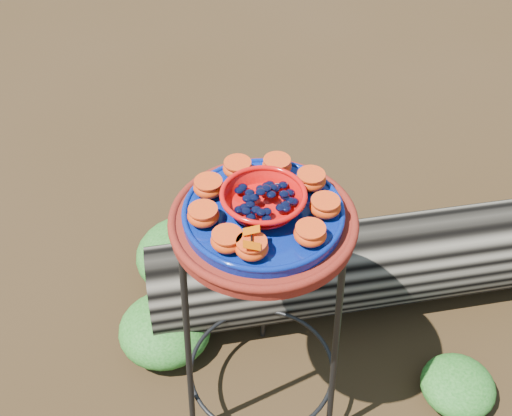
{
  "coord_description": "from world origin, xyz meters",
  "views": [
    {
      "loc": [
        0.01,
        -1.0,
        1.7
      ],
      "look_at": [
        -0.02,
        0.0,
        0.76
      ],
      "focal_mm": 45.0,
      "sensor_mm": 36.0,
      "label": 1
    }
  ],
  "objects_px": {
    "red_bowl": "(263,202)",
    "driftwood_log": "(391,260)",
    "plant_stand": "(262,324)",
    "terracotta_saucer": "(263,223)",
    "cobalt_plate": "(263,214)"
  },
  "relations": [
    {
      "from": "driftwood_log",
      "to": "plant_stand",
      "type": "bearing_deg",
      "value": -134.79
    },
    {
      "from": "terracotta_saucer",
      "to": "driftwood_log",
      "type": "relative_size",
      "value": 0.26
    },
    {
      "from": "terracotta_saucer",
      "to": "red_bowl",
      "type": "relative_size",
      "value": 2.33
    },
    {
      "from": "plant_stand",
      "to": "cobalt_plate",
      "type": "distance_m",
      "value": 0.39
    },
    {
      "from": "plant_stand",
      "to": "driftwood_log",
      "type": "height_order",
      "value": "plant_stand"
    },
    {
      "from": "cobalt_plate",
      "to": "red_bowl",
      "type": "xyz_separation_m",
      "value": [
        0.0,
        0.0,
        0.04
      ]
    },
    {
      "from": "red_bowl",
      "to": "driftwood_log",
      "type": "xyz_separation_m",
      "value": [
        0.42,
        0.42,
        -0.63
      ]
    },
    {
      "from": "plant_stand",
      "to": "terracotta_saucer",
      "type": "bearing_deg",
      "value": 0.0
    },
    {
      "from": "terracotta_saucer",
      "to": "driftwood_log",
      "type": "height_order",
      "value": "terracotta_saucer"
    },
    {
      "from": "red_bowl",
      "to": "plant_stand",
      "type": "bearing_deg",
      "value": 0.0
    },
    {
      "from": "terracotta_saucer",
      "to": "cobalt_plate",
      "type": "height_order",
      "value": "cobalt_plate"
    },
    {
      "from": "cobalt_plate",
      "to": "red_bowl",
      "type": "relative_size",
      "value": 2.0
    },
    {
      "from": "terracotta_saucer",
      "to": "red_bowl",
      "type": "distance_m",
      "value": 0.06
    },
    {
      "from": "driftwood_log",
      "to": "red_bowl",
      "type": "bearing_deg",
      "value": -134.79
    },
    {
      "from": "terracotta_saucer",
      "to": "cobalt_plate",
      "type": "distance_m",
      "value": 0.03
    }
  ]
}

